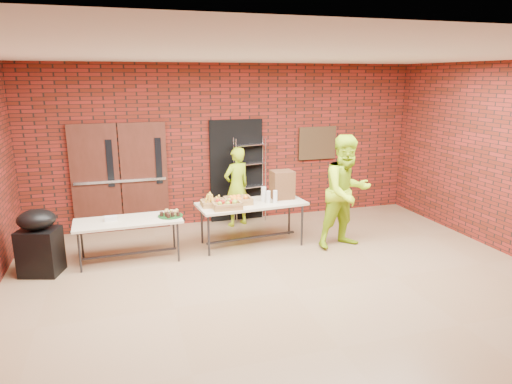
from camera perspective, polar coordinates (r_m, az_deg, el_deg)
room at (r=6.05m, az=4.83°, el=1.42°), size 8.08×7.08×3.28m
double_doors at (r=9.11m, az=-16.56°, el=1.72°), size 1.78×0.12×2.10m
dark_doorway at (r=9.42m, az=-2.47°, el=2.68°), size 1.10×0.06×2.10m
bronze_plaque at (r=9.92m, az=7.68°, el=6.09°), size 0.85×0.04×0.70m
wire_rack at (r=9.39m, az=-0.79°, el=1.54°), size 0.67×0.35×1.74m
table_left at (r=7.66m, az=-15.67°, el=-3.79°), size 1.71×0.75×0.69m
table_right at (r=8.05m, az=-0.56°, el=-1.80°), size 1.95×0.95×0.78m
basket_bananas at (r=7.86m, az=-5.37°, el=-1.35°), size 0.41×0.32×0.13m
basket_oranges at (r=7.96m, az=-2.27°, el=-1.05°), size 0.46×0.36×0.14m
basket_apples at (r=7.69m, az=-3.69°, el=-1.60°), size 0.48×0.37×0.15m
muffin_tray at (r=7.67m, az=-10.66°, el=-2.66°), size 0.41×0.41×0.10m
napkin_box at (r=7.69m, az=-17.67°, el=-3.16°), size 0.20×0.13×0.07m
coffee_dispenser at (r=8.29m, az=3.29°, el=0.93°), size 0.39×0.35×0.51m
cup_stack_front at (r=7.99m, az=1.55°, el=-0.63°), size 0.07×0.07×0.22m
cup_stack_mid at (r=8.00m, az=2.42°, el=-0.60°), size 0.07×0.07×0.22m
cup_stack_back at (r=8.10m, az=0.96°, el=-0.27°), size 0.09×0.09×0.26m
covered_grill at (r=7.66m, az=-25.47°, el=-5.67°), size 0.67×0.61×1.02m
volunteer_woman at (r=9.11m, az=-2.43°, el=0.66°), size 0.68×0.57×1.60m
volunteer_man at (r=8.06m, az=11.24°, el=0.01°), size 1.07×0.89×1.99m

